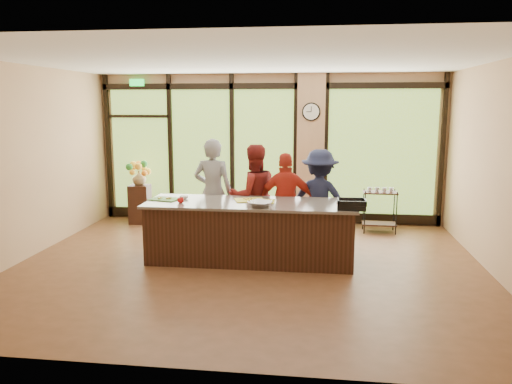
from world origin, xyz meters
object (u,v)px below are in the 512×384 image
(flower_stand, at_px, (140,204))
(bar_cart, at_px, (380,205))
(roasting_pan, at_px, (351,207))
(island_base, at_px, (251,233))
(cook_right, at_px, (319,199))
(cook_left, at_px, (213,192))

(flower_stand, relative_size, bar_cart, 0.91)
(roasting_pan, bearing_deg, bar_cart, 76.48)
(island_base, bearing_deg, cook_right, 39.08)
(roasting_pan, bearing_deg, flower_stand, 151.18)
(cook_right, height_order, roasting_pan, cook_right)
(cook_left, relative_size, bar_cart, 2.13)
(flower_stand, bearing_deg, island_base, -43.65)
(bar_cart, bearing_deg, flower_stand, 179.65)
(cook_left, bearing_deg, island_base, 135.95)
(cook_right, relative_size, flower_stand, 2.11)
(island_base, distance_m, bar_cart, 2.98)
(island_base, bearing_deg, cook_left, 133.30)
(roasting_pan, height_order, flower_stand, roasting_pan)
(cook_left, height_order, flower_stand, cook_left)
(island_base, xyz_separation_m, cook_left, (-0.76, 0.80, 0.48))
(cook_left, xyz_separation_m, cook_right, (1.80, 0.05, -0.09))
(island_base, bearing_deg, bar_cart, 42.92)
(island_base, relative_size, cook_left, 1.69)
(roasting_pan, height_order, bar_cart, roasting_pan)
(roasting_pan, distance_m, flower_stand, 4.80)
(island_base, xyz_separation_m, roasting_pan, (1.50, -0.32, 0.52))
(roasting_pan, relative_size, bar_cart, 0.47)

